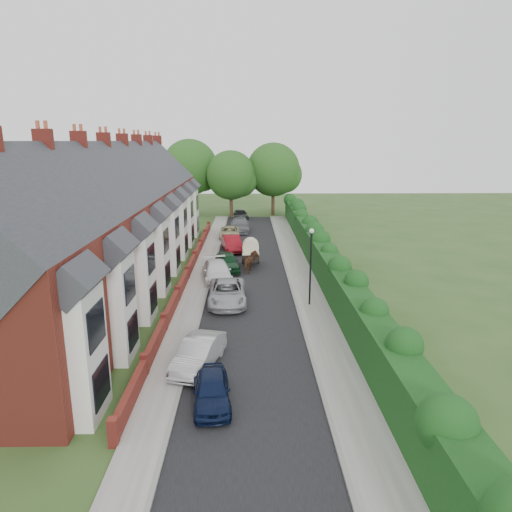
{
  "coord_description": "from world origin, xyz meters",
  "views": [
    {
      "loc": [
        -0.56,
        -24.09,
        10.5
      ],
      "look_at": [
        -0.02,
        8.72,
        2.2
      ],
      "focal_mm": 32.0,
      "sensor_mm": 36.0,
      "label": 1
    }
  ],
  "objects_px": {
    "car_navy": "(212,389)",
    "horse": "(251,262)",
    "car_silver_b": "(227,292)",
    "car_grey": "(240,225)",
    "horse_cart": "(251,250)",
    "car_white": "(217,272)",
    "car_beige": "(230,232)",
    "car_red": "(232,243)",
    "car_black": "(241,214)",
    "lamppost": "(311,257)",
    "car_silver_a": "(199,353)",
    "car_green": "(227,262)"
  },
  "relations": [
    {
      "from": "car_silver_b",
      "to": "car_grey",
      "type": "xyz_separation_m",
      "value": [
        0.39,
        24.73,
        0.06
      ]
    },
    {
      "from": "horse",
      "to": "car_green",
      "type": "bearing_deg",
      "value": -1.45
    },
    {
      "from": "lamppost",
      "to": "car_silver_b",
      "type": "bearing_deg",
      "value": 172.91
    },
    {
      "from": "car_red",
      "to": "horse_cart",
      "type": "distance_m",
      "value": 5.73
    },
    {
      "from": "car_red",
      "to": "car_white",
      "type": "bearing_deg",
      "value": -104.1
    },
    {
      "from": "car_silver_a",
      "to": "car_white",
      "type": "relative_size",
      "value": 0.84
    },
    {
      "from": "car_navy",
      "to": "horse",
      "type": "relative_size",
      "value": 1.87
    },
    {
      "from": "lamppost",
      "to": "car_grey",
      "type": "xyz_separation_m",
      "value": [
        -5.02,
        25.4,
        -2.5
      ]
    },
    {
      "from": "car_green",
      "to": "car_beige",
      "type": "distance_m",
      "value": 12.99
    },
    {
      "from": "car_white",
      "to": "car_beige",
      "type": "bearing_deg",
      "value": 80.06
    },
    {
      "from": "car_silver_a",
      "to": "car_silver_b",
      "type": "relative_size",
      "value": 0.81
    },
    {
      "from": "car_white",
      "to": "car_grey",
      "type": "bearing_deg",
      "value": 77.24
    },
    {
      "from": "horse",
      "to": "car_white",
      "type": "bearing_deg",
      "value": 57.1
    },
    {
      "from": "car_navy",
      "to": "car_beige",
      "type": "bearing_deg",
      "value": 84.86
    },
    {
      "from": "car_black",
      "to": "car_green",
      "type": "bearing_deg",
      "value": -104.17
    },
    {
      "from": "car_silver_a",
      "to": "car_green",
      "type": "bearing_deg",
      "value": 102.72
    },
    {
      "from": "car_beige",
      "to": "car_grey",
      "type": "relative_size",
      "value": 0.85
    },
    {
      "from": "car_beige",
      "to": "car_grey",
      "type": "distance_m",
      "value": 3.96
    },
    {
      "from": "car_white",
      "to": "horse_cart",
      "type": "height_order",
      "value": "horse_cart"
    },
    {
      "from": "horse",
      "to": "car_silver_a",
      "type": "bearing_deg",
      "value": 96.13
    },
    {
      "from": "car_silver_a",
      "to": "car_silver_b",
      "type": "xyz_separation_m",
      "value": [
        0.96,
        8.87,
        0.03
      ]
    },
    {
      "from": "car_beige",
      "to": "horse_cart",
      "type": "xyz_separation_m",
      "value": [
        2.28,
        -11.43,
        0.71
      ]
    },
    {
      "from": "car_white",
      "to": "car_beige",
      "type": "height_order",
      "value": "car_white"
    },
    {
      "from": "car_green",
      "to": "car_red",
      "type": "relative_size",
      "value": 0.94
    },
    {
      "from": "car_silver_a",
      "to": "car_white",
      "type": "height_order",
      "value": "car_white"
    },
    {
      "from": "car_navy",
      "to": "horse_cart",
      "type": "relative_size",
      "value": 1.13
    },
    {
      "from": "lamppost",
      "to": "car_grey",
      "type": "relative_size",
      "value": 0.94
    },
    {
      "from": "car_beige",
      "to": "car_silver_a",
      "type": "bearing_deg",
      "value": -91.34
    },
    {
      "from": "car_navy",
      "to": "car_silver_b",
      "type": "xyz_separation_m",
      "value": [
        0.1,
        12.01,
        0.1
      ]
    },
    {
      "from": "car_beige",
      "to": "car_silver_b",
      "type": "bearing_deg",
      "value": -88.94
    },
    {
      "from": "lamppost",
      "to": "car_grey",
      "type": "bearing_deg",
      "value": 101.17
    },
    {
      "from": "car_black",
      "to": "horse_cart",
      "type": "height_order",
      "value": "horse_cart"
    },
    {
      "from": "car_white",
      "to": "car_red",
      "type": "height_order",
      "value": "car_red"
    },
    {
      "from": "car_silver_a",
      "to": "car_silver_b",
      "type": "distance_m",
      "value": 8.92
    },
    {
      "from": "car_black",
      "to": "lamppost",
      "type": "bearing_deg",
      "value": -94.28
    },
    {
      "from": "lamppost",
      "to": "car_green",
      "type": "xyz_separation_m",
      "value": [
        -5.76,
        8.6,
        -2.55
      ]
    },
    {
      "from": "car_grey",
      "to": "horse_cart",
      "type": "relative_size",
      "value": 1.66
    },
    {
      "from": "car_navy",
      "to": "horse_cart",
      "type": "height_order",
      "value": "horse_cart"
    },
    {
      "from": "car_navy",
      "to": "horse_cart",
      "type": "distance_m",
      "value": 21.58
    },
    {
      "from": "car_silver_b",
      "to": "horse",
      "type": "relative_size",
      "value": 2.66
    },
    {
      "from": "car_silver_a",
      "to": "car_black",
      "type": "height_order",
      "value": "car_silver_a"
    },
    {
      "from": "car_navy",
      "to": "car_beige",
      "type": "relative_size",
      "value": 0.8
    },
    {
      "from": "car_silver_a",
      "to": "car_navy",
      "type": "bearing_deg",
      "value": -59.87
    },
    {
      "from": "car_red",
      "to": "car_grey",
      "type": "distance_m",
      "value": 9.86
    },
    {
      "from": "car_green",
      "to": "car_black",
      "type": "distance_m",
      "value": 26.01
    },
    {
      "from": "car_red",
      "to": "car_black",
      "type": "distance_m",
      "value": 19.05
    },
    {
      "from": "car_silver_a",
      "to": "car_white",
      "type": "xyz_separation_m",
      "value": [
        -0.03,
        13.87,
        0.03
      ]
    },
    {
      "from": "car_navy",
      "to": "car_green",
      "type": "xyz_separation_m",
      "value": [
        -0.25,
        19.94,
        0.11
      ]
    },
    {
      "from": "car_silver_b",
      "to": "car_grey",
      "type": "bearing_deg",
      "value": 86.74
    },
    {
      "from": "car_red",
      "to": "car_grey",
      "type": "height_order",
      "value": "car_grey"
    }
  ]
}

